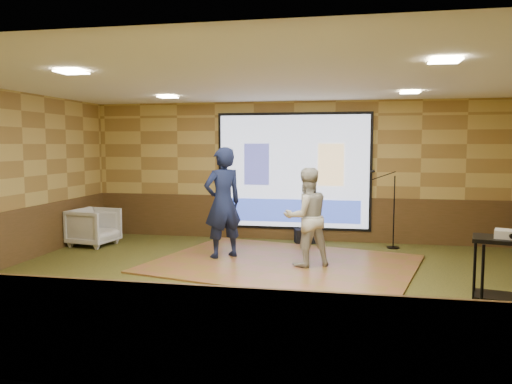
% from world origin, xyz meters
% --- Properties ---
extents(ground, '(9.00, 9.00, 0.00)m').
position_xyz_m(ground, '(0.00, 0.00, 0.00)').
color(ground, '#2C3317').
rests_on(ground, ground).
extents(room_shell, '(9.04, 7.04, 3.02)m').
position_xyz_m(room_shell, '(0.00, 0.00, 2.09)').
color(room_shell, tan).
rests_on(room_shell, ground).
extents(wainscot_back, '(9.00, 0.04, 0.95)m').
position_xyz_m(wainscot_back, '(0.00, 3.48, 0.47)').
color(wainscot_back, '#463417').
rests_on(wainscot_back, ground).
extents(wainscot_front, '(9.00, 0.04, 0.95)m').
position_xyz_m(wainscot_front, '(0.00, -3.48, 0.47)').
color(wainscot_front, '#463417').
rests_on(wainscot_front, ground).
extents(wainscot_left, '(0.04, 7.00, 0.95)m').
position_xyz_m(wainscot_left, '(-4.48, 0.00, 0.47)').
color(wainscot_left, '#463417').
rests_on(wainscot_left, ground).
extents(projector_screen, '(3.32, 0.06, 2.52)m').
position_xyz_m(projector_screen, '(0.00, 3.44, 1.47)').
color(projector_screen, black).
rests_on(projector_screen, room_shell).
extents(downlight_nw, '(0.32, 0.32, 0.02)m').
position_xyz_m(downlight_nw, '(-2.20, 1.80, 2.97)').
color(downlight_nw, '#FFEABF').
rests_on(downlight_nw, room_shell).
extents(downlight_ne, '(0.32, 0.32, 0.02)m').
position_xyz_m(downlight_ne, '(2.20, 1.80, 2.97)').
color(downlight_ne, '#FFEABF').
rests_on(downlight_ne, room_shell).
extents(downlight_sw, '(0.32, 0.32, 0.02)m').
position_xyz_m(downlight_sw, '(-2.20, -1.50, 2.97)').
color(downlight_sw, '#FFEABF').
rests_on(downlight_sw, room_shell).
extents(downlight_se, '(0.32, 0.32, 0.02)m').
position_xyz_m(downlight_se, '(2.20, -1.50, 2.97)').
color(downlight_se, '#FFEABF').
rests_on(downlight_se, room_shell).
extents(dance_floor, '(5.00, 4.25, 0.03)m').
position_xyz_m(dance_floor, '(0.09, 1.19, 0.02)').
color(dance_floor, brown).
rests_on(dance_floor, ground).
extents(player_left, '(0.86, 0.84, 2.00)m').
position_xyz_m(player_left, '(-1.04, 1.43, 1.03)').
color(player_left, '#141B3E').
rests_on(player_left, dance_floor).
extents(player_right, '(1.01, 0.94, 1.66)m').
position_xyz_m(player_right, '(0.50, 1.06, 0.86)').
color(player_right, beige).
rests_on(player_right, dance_floor).
extents(projector, '(0.36, 0.33, 0.10)m').
position_xyz_m(projector, '(3.08, -0.92, 1.01)').
color(projector, silver).
rests_on(projector, av_table).
extents(mic_stand, '(0.62, 0.25, 1.58)m').
position_xyz_m(mic_stand, '(2.02, 2.99, 0.49)').
color(mic_stand, black).
rests_on(mic_stand, ground).
extents(banquet_chair, '(0.96, 0.94, 0.77)m').
position_xyz_m(banquet_chair, '(-3.96, 2.09, 0.39)').
color(banquet_chair, gray).
rests_on(banquet_chair, ground).
extents(duffel_bag, '(0.54, 0.44, 0.29)m').
position_xyz_m(duffel_bag, '(0.31, 3.18, 0.15)').
color(duffel_bag, black).
rests_on(duffel_bag, ground).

